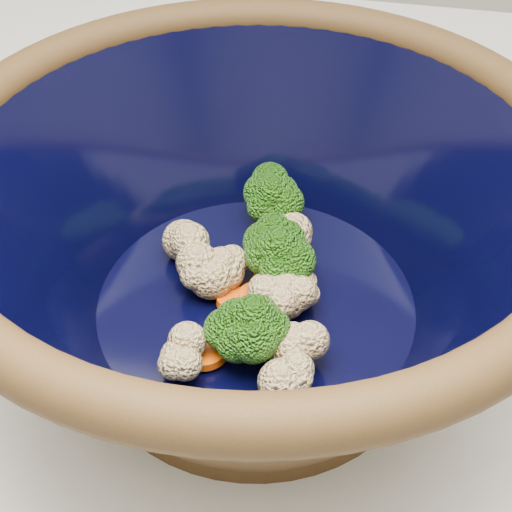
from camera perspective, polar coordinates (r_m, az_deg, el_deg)
The scene contains 2 objects.
mixing_bowl at distance 0.46m, azimuth -0.00°, elevation 1.56°, with size 0.40×0.40×0.18m.
vegetable_pile at distance 0.49m, azimuth 0.33°, elevation -0.96°, with size 0.13×0.21×0.06m.
Camera 1 is at (0.04, -0.36, 1.30)m, focal length 50.00 mm.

